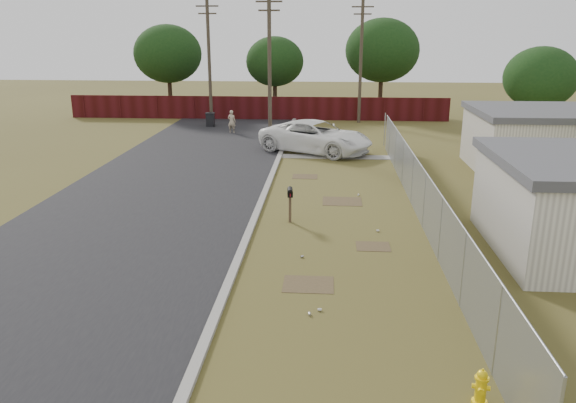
# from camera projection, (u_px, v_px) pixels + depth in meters

# --- Properties ---
(ground) EXTENTS (120.00, 120.00, 0.00)m
(ground) POSITION_uv_depth(u_px,v_px,m) (336.00, 225.00, 20.24)
(ground) COLOR brown
(ground) RESTS_ON ground
(street) EXTENTS (15.10, 60.00, 0.12)m
(street) POSITION_uv_depth(u_px,v_px,m) (200.00, 169.00, 28.38)
(street) COLOR black
(street) RESTS_ON ground
(chainlink_fence) EXTENTS (0.10, 27.06, 2.02)m
(chainlink_fence) POSITION_uv_depth(u_px,v_px,m) (420.00, 198.00, 20.77)
(chainlink_fence) COLOR #999DA2
(chainlink_fence) RESTS_ON ground
(privacy_fence) EXTENTS (30.00, 0.12, 1.80)m
(privacy_fence) POSITION_uv_depth(u_px,v_px,m) (257.00, 108.00, 44.24)
(privacy_fence) COLOR #410D11
(privacy_fence) RESTS_ON ground
(utility_poles) EXTENTS (12.60, 8.24, 9.00)m
(utility_poles) POSITION_uv_depth(u_px,v_px,m) (281.00, 62.00, 38.84)
(utility_poles) COLOR #493D31
(utility_poles) RESTS_ON ground
(horizon_trees) EXTENTS (33.32, 31.94, 7.78)m
(horizon_trees) POSITION_uv_depth(u_px,v_px,m) (345.00, 61.00, 41.31)
(horizon_trees) COLOR #362318
(horizon_trees) RESTS_ON ground
(fire_hydrant) EXTENTS (0.35, 0.36, 0.74)m
(fire_hydrant) POSITION_uv_depth(u_px,v_px,m) (481.00, 387.00, 10.47)
(fire_hydrant) COLOR yellow
(fire_hydrant) RESTS_ON ground
(mailbox) EXTENTS (0.24, 0.57, 1.30)m
(mailbox) POSITION_uv_depth(u_px,v_px,m) (290.00, 195.00, 20.30)
(mailbox) COLOR brown
(mailbox) RESTS_ON ground
(pickup_truck) EXTENTS (7.17, 5.72, 1.81)m
(pickup_truck) POSITION_uv_depth(u_px,v_px,m) (316.00, 137.00, 32.18)
(pickup_truck) COLOR white
(pickup_truck) RESTS_ON ground
(pedestrian) EXTENTS (0.63, 0.48, 1.56)m
(pedestrian) POSITION_uv_depth(u_px,v_px,m) (232.00, 122.00, 38.36)
(pedestrian) COLOR tan
(pedestrian) RESTS_ON ground
(trash_bin) EXTENTS (0.69, 0.72, 1.00)m
(trash_bin) POSITION_uv_depth(u_px,v_px,m) (210.00, 119.00, 41.07)
(trash_bin) COLOR black
(trash_bin) RESTS_ON ground
(scattered_litter) EXTENTS (2.65, 10.77, 0.07)m
(scattered_litter) POSITION_uv_depth(u_px,v_px,m) (338.00, 252.00, 17.73)
(scattered_litter) COLOR silver
(scattered_litter) RESTS_ON ground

